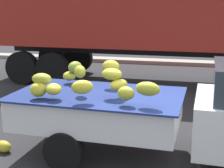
% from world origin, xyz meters
% --- Properties ---
extents(ground, '(220.00, 220.00, 0.00)m').
position_xyz_m(ground, '(0.00, 0.00, 0.00)').
color(ground, '#28282B').
extents(curb_strip, '(80.00, 0.80, 0.16)m').
position_xyz_m(curb_strip, '(0.00, 9.89, 0.08)').
color(curb_strip, gray).
rests_on(curb_strip, ground).
extents(pickup_truck, '(5.11, 1.92, 1.70)m').
position_xyz_m(pickup_truck, '(0.85, 0.16, 0.89)').
color(pickup_truck, white).
rests_on(pickup_truck, ground).
extents(semi_trailer, '(12.03, 2.75, 3.95)m').
position_xyz_m(semi_trailer, '(-0.41, 5.96, 2.54)').
color(semi_trailer, maroon).
rests_on(semi_trailer, ground).
extents(fallen_banana_bunch_near_tailgate, '(0.36, 0.28, 0.21)m').
position_xyz_m(fallen_banana_bunch_near_tailgate, '(-2.80, -0.14, 0.10)').
color(fallen_banana_bunch_near_tailgate, gold).
rests_on(fallen_banana_bunch_near_tailgate, ground).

